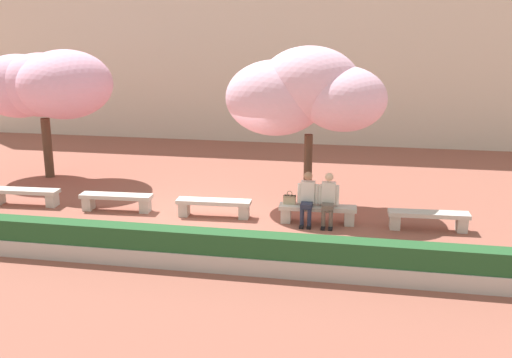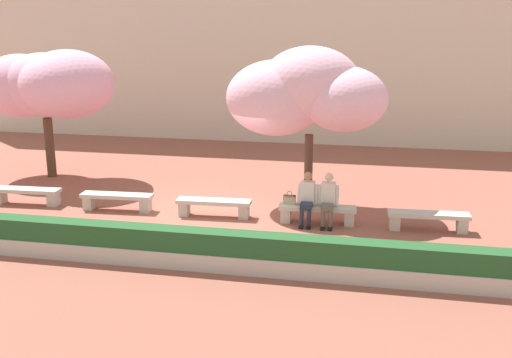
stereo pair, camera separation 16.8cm
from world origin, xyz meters
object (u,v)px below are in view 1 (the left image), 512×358
stone_bench_east_end (428,218)px  cherry_tree_secondary (45,85)px  stone_bench_near_west (116,200)px  stone_bench_center (214,205)px  person_seated_left (307,196)px  stone_bench_west_end (25,194)px  person_seated_right (328,197)px  stone_bench_near_east (318,211)px  cherry_tree_main (306,93)px  handbag (290,199)px

stone_bench_east_end → cherry_tree_secondary: 12.04m
stone_bench_near_west → stone_bench_center: 2.65m
person_seated_left → cherry_tree_secondary: (-8.48, 2.94, 2.23)m
stone_bench_east_end → stone_bench_center: bearing=180.0°
stone_bench_west_end → person_seated_right: size_ratio=1.49×
stone_bench_near_east → person_seated_right: (0.26, -0.05, 0.39)m
person_seated_left → stone_bench_west_end: bearing=179.6°
stone_bench_center → person_seated_right: person_seated_right is taller
person_seated_left → person_seated_right: (0.51, 0.00, 0.00)m
cherry_tree_secondary → stone_bench_near_west: bearing=-40.0°
stone_bench_near_west → stone_bench_near_east: 5.30m
person_seated_right → stone_bench_east_end: bearing=1.3°
stone_bench_west_end → stone_bench_near_east: bearing=0.0°
cherry_tree_main → stone_bench_near_east: bearing=-71.7°
stone_bench_west_end → cherry_tree_secondary: bearing=105.4°
handbag → cherry_tree_secondary: cherry_tree_secondary is taller
handbag → cherry_tree_main: bearing=83.4°
handbag → stone_bench_near_west: bearing=-179.7°
stone_bench_center → person_seated_left: bearing=-1.3°
stone_bench_center → stone_bench_near_west: bearing=180.0°
handbag → cherry_tree_main: cherry_tree_main is taller
stone_bench_near_east → cherry_tree_secondary: bearing=161.7°
stone_bench_center → handbag: (1.94, 0.02, 0.27)m
stone_bench_near_east → stone_bench_east_end: same height
stone_bench_center → stone_bench_near_east: 2.65m
stone_bench_near_west → person_seated_left: bearing=-0.6°
cherry_tree_main → cherry_tree_secondary: size_ratio=0.94×
stone_bench_near_east → cherry_tree_secondary: (-8.74, 2.89, 2.62)m
person_seated_left → cherry_tree_secondary: size_ratio=0.29×
stone_bench_west_end → stone_bench_near_west: same height
stone_bench_west_end → person_seated_right: (8.20, -0.05, 0.39)m
cherry_tree_secondary → stone_bench_west_end: bearing=-74.6°
stone_bench_near_east → person_seated_right: bearing=-11.8°
stone_bench_east_end → cherry_tree_main: size_ratio=0.45×
person_seated_right → stone_bench_near_west: bearing=179.4°
stone_bench_near_east → cherry_tree_main: (-0.52, 1.58, 2.71)m
cherry_tree_main → stone_bench_east_end: bearing=-26.5°
stone_bench_near_east → stone_bench_east_end: size_ratio=1.00×
stone_bench_west_end → cherry_tree_main: bearing=12.1°
stone_bench_near_west → handbag: 4.60m
stone_bench_west_end → stone_bench_center: (5.30, 0.00, 0.00)m
person_seated_left → stone_bench_center: bearing=178.7°
cherry_tree_secondary → stone_bench_east_end: bearing=-14.2°
stone_bench_near_west → cherry_tree_main: bearing=18.4°
person_seated_left → cherry_tree_secondary: cherry_tree_secondary is taller
stone_bench_east_end → person_seated_right: bearing=-178.7°
stone_bench_near_west → stone_bench_center: size_ratio=1.00×
person_seated_right → stone_bench_west_end: bearing=179.6°
person_seated_right → handbag: bearing=175.5°
stone_bench_west_end → stone_bench_east_end: same height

